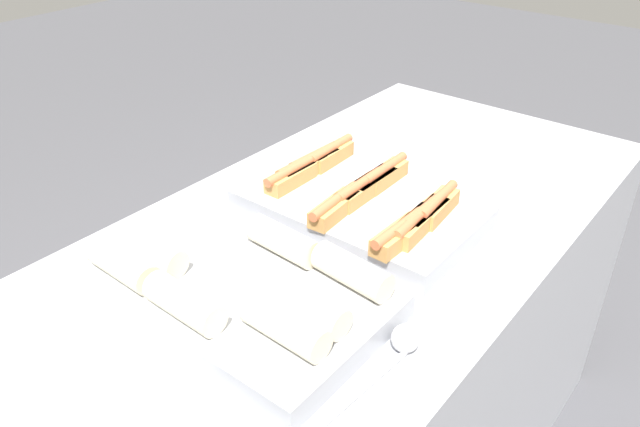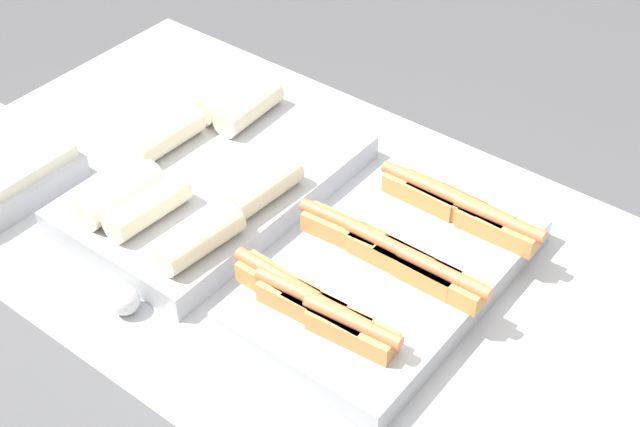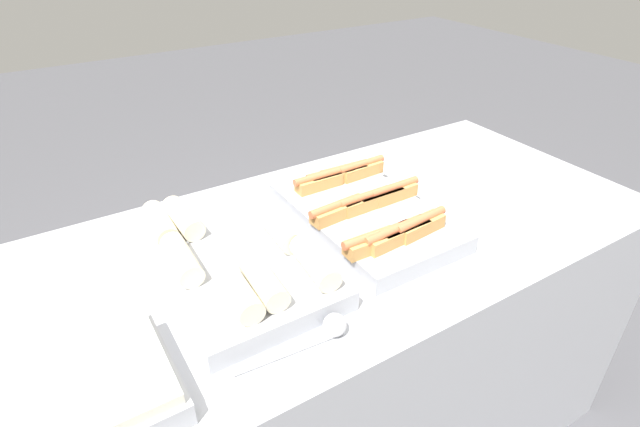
{
  "view_description": "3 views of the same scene",
  "coord_description": "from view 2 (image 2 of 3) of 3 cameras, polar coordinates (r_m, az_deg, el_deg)",
  "views": [
    {
      "loc": [
        -0.95,
        -0.69,
        1.66
      ],
      "look_at": [
        -0.09,
        0.0,
        1.0
      ],
      "focal_mm": 35.0,
      "sensor_mm": 36.0,
      "label": 1
    },
    {
      "loc": [
        0.61,
        -0.89,
        1.97
      ],
      "look_at": [
        -0.09,
        0.0,
        1.0
      ],
      "focal_mm": 50.0,
      "sensor_mm": 36.0,
      "label": 2
    },
    {
      "loc": [
        -0.66,
        -0.93,
        1.67
      ],
      "look_at": [
        -0.09,
        0.0,
        1.0
      ],
      "focal_mm": 28.0,
      "sensor_mm": 36.0,
      "label": 3
    }
  ],
  "objects": [
    {
      "name": "tray_hotdogs",
      "position": [
        1.46,
        4.54,
        -3.51
      ],
      "size": [
        0.37,
        0.52,
        0.1
      ],
      "color": "#A8AAB2",
      "rests_on": "counter"
    },
    {
      "name": "tray_wraps",
      "position": [
        1.65,
        -6.94,
        2.26
      ],
      "size": [
        0.34,
        0.55,
        0.11
      ],
      "color": "#A8AAB2",
      "rests_on": "counter"
    },
    {
      "name": "serving_spoon_near",
      "position": [
        1.47,
        -12.83,
        -5.22
      ],
      "size": [
        0.25,
        0.05,
        0.05
      ],
      "color": "silver",
      "rests_on": "counter"
    }
  ]
}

